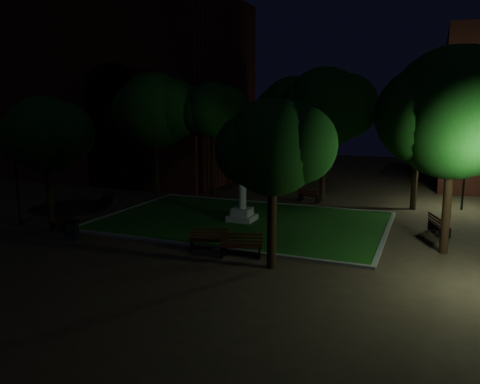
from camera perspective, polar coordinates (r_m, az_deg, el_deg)
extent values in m
plane|color=#3F2F1F|center=(24.06, -1.52, -4.73)|extent=(80.00, 80.00, 0.00)
cube|color=#195112|center=(25.83, 0.27, -3.57)|extent=(15.00, 10.00, 0.08)
cube|color=slate|center=(21.35, -4.90, -6.57)|extent=(15.40, 0.20, 0.12)
cube|color=slate|center=(30.49, 3.87, -1.38)|extent=(15.40, 0.20, 0.12)
cube|color=slate|center=(29.45, -13.58, -2.08)|extent=(0.20, 10.00, 0.12)
cube|color=slate|center=(24.12, 17.32, -5.02)|extent=(0.20, 10.00, 0.12)
cube|color=#ADAA9F|center=(25.78, 0.27, -3.16)|extent=(1.40, 1.40, 0.30)
cube|color=#ADAA9F|center=(25.70, 0.27, -2.40)|extent=(1.00, 1.00, 0.40)
cylinder|color=#ADAA9F|center=(25.46, 0.28, 0.23)|extent=(0.44, 0.44, 2.00)
sphere|color=#ADAA9F|center=(25.27, 0.28, 3.02)|extent=(0.50, 0.50, 0.50)
cube|color=#572016|center=(43.45, -13.78, 11.73)|extent=(20.00, 12.00, 15.00)
cube|color=black|center=(38.13, -13.83, 5.94)|extent=(5.00, 3.00, 7.00)
cylinder|color=black|center=(38.03, -14.06, 11.20)|extent=(5.00, 3.00, 5.00)
plane|color=#FF5B1E|center=(39.10, -12.79, 6.08)|extent=(6.30, 0.00, 6.30)
cylinder|color=black|center=(27.12, -22.19, 0.14)|extent=(0.36, 0.36, 3.61)
sphere|color=#134611|center=(26.79, -22.64, 6.50)|extent=(4.04, 4.04, 4.04)
sphere|color=#134611|center=(26.23, -20.76, 6.78)|extent=(3.23, 3.23, 3.23)
sphere|color=#134611|center=(27.16, -24.29, 6.21)|extent=(3.03, 3.03, 3.03)
cylinder|color=black|center=(32.26, -3.25, 3.54)|extent=(0.36, 0.36, 4.86)
sphere|color=#134611|center=(32.03, -3.32, 9.90)|extent=(3.81, 3.81, 3.81)
sphere|color=#134611|center=(31.81, -1.59, 10.09)|extent=(3.04, 3.04, 3.04)
sphere|color=#134611|center=(32.10, -4.79, 9.70)|extent=(2.85, 2.85, 2.85)
cylinder|color=black|center=(31.76, 10.07, 3.06)|extent=(0.36, 0.36, 4.60)
sphere|color=#134611|center=(31.50, 10.29, 10.08)|extent=(5.27, 5.27, 5.27)
sphere|color=#134611|center=(31.45, 12.76, 10.17)|extent=(4.22, 4.22, 4.22)
sphere|color=#134611|center=(31.45, 8.26, 9.95)|extent=(3.95, 3.95, 3.95)
cylinder|color=black|center=(30.53, 20.52, 1.56)|extent=(0.36, 0.36, 3.87)
sphere|color=#134611|center=(30.24, 20.90, 7.41)|extent=(3.96, 3.96, 3.96)
sphere|color=#134611|center=(30.43, 22.80, 7.49)|extent=(3.17, 3.17, 3.17)
sphere|color=#134611|center=(29.98, 19.35, 7.30)|extent=(2.97, 2.97, 2.97)
cylinder|color=black|center=(21.83, 23.92, -1.34)|extent=(0.36, 0.36, 4.35)
sphere|color=#134611|center=(21.44, 24.68, 8.74)|extent=(5.51, 5.51, 5.51)
sphere|color=#134611|center=(21.13, 21.67, 8.67)|extent=(4.14, 4.14, 4.14)
cylinder|color=black|center=(18.22, 3.89, -3.78)|extent=(0.36, 0.36, 3.65)
sphere|color=#134611|center=(17.73, 4.01, 5.48)|extent=(3.73, 3.73, 3.73)
sphere|color=#134611|center=(17.65, 7.10, 5.73)|extent=(2.98, 2.98, 2.98)
sphere|color=#134611|center=(17.71, 1.40, 5.17)|extent=(2.80, 2.80, 2.80)
cylinder|color=black|center=(34.03, -10.13, 3.36)|extent=(0.36, 0.36, 4.39)
sphere|color=#134611|center=(33.79, -10.34, 9.75)|extent=(5.32, 5.32, 5.32)
sphere|color=#134611|center=(33.26, -8.20, 9.97)|extent=(4.25, 4.25, 4.25)
sphere|color=#134611|center=(34.12, -12.14, 9.52)|extent=(3.99, 3.99, 3.99)
cylinder|color=black|center=(35.25, 6.47, 3.77)|extent=(0.36, 0.36, 4.48)
sphere|color=#134611|center=(35.02, 6.60, 9.85)|extent=(4.99, 4.99, 4.99)
sphere|color=#134611|center=(34.90, 8.69, 9.96)|extent=(3.99, 3.99, 3.99)
sphere|color=#134611|center=(35.02, 4.87, 9.71)|extent=(3.74, 3.74, 3.74)
cylinder|color=black|center=(27.43, -25.52, 0.78)|extent=(0.12, 0.12, 4.35)
cylinder|color=black|center=(27.19, -25.87, 5.31)|extent=(0.90, 0.08, 0.08)
sphere|color=#D8FFD8|center=(27.53, -26.50, 5.31)|extent=(0.28, 0.28, 0.28)
sphere|color=#D8FFD8|center=(26.86, -25.23, 5.31)|extent=(0.28, 0.28, 0.28)
cylinder|color=black|center=(38.04, -11.70, 3.63)|extent=(0.12, 0.12, 3.85)
cylinder|color=black|center=(37.87, -11.81, 6.52)|extent=(0.90, 0.08, 0.08)
sphere|color=#D8FFD8|center=(38.12, -12.37, 6.52)|extent=(0.28, 0.28, 0.28)
sphere|color=#D8FFD8|center=(37.62, -11.23, 6.51)|extent=(0.28, 0.28, 0.28)
cylinder|color=black|center=(31.52, 25.65, 1.53)|extent=(0.12, 0.12, 3.94)
cylinder|color=black|center=(31.31, 25.94, 5.09)|extent=(0.90, 0.08, 0.08)
sphere|color=#D8FFD8|center=(31.28, 25.11, 5.15)|extent=(0.28, 0.28, 0.28)
sphere|color=#D8FFD8|center=(31.34, 26.76, 5.03)|extent=(0.28, 0.28, 0.28)
cube|color=black|center=(20.94, -5.89, -6.44)|extent=(0.27, 0.57, 0.47)
cube|color=black|center=(20.82, -1.81, -6.49)|extent=(0.27, 0.57, 0.47)
cube|color=#38130B|center=(20.57, -3.92, -6.01)|extent=(1.61, 0.71, 0.04)
cube|color=#38130B|center=(20.71, -3.89, -5.89)|extent=(1.61, 0.71, 0.04)
cube|color=#38130B|center=(20.85, -3.85, -5.78)|extent=(1.61, 0.71, 0.04)
cube|color=#38130B|center=(21.00, -3.82, -5.66)|extent=(1.61, 0.71, 0.04)
cube|color=#38130B|center=(21.03, -3.81, -5.34)|extent=(1.60, 0.68, 0.10)
cube|color=#38130B|center=(20.99, -3.82, -4.95)|extent=(1.60, 0.68, 0.10)
cube|color=#38130B|center=(20.95, -3.82, -4.56)|extent=(1.60, 0.68, 0.10)
cube|color=black|center=(19.95, -2.09, -7.22)|extent=(0.24, 0.60, 0.49)
cube|color=black|center=(19.82, 2.41, -7.33)|extent=(0.24, 0.60, 0.49)
cube|color=#38130B|center=(19.56, 0.10, -6.78)|extent=(1.73, 0.62, 0.04)
cube|color=#38130B|center=(19.71, 0.14, -6.65)|extent=(1.73, 0.62, 0.04)
cube|color=#38130B|center=(19.86, 0.17, -6.52)|extent=(1.73, 0.62, 0.04)
cube|color=#38130B|center=(20.00, 0.21, -6.39)|extent=(1.73, 0.62, 0.04)
cube|color=#38130B|center=(20.04, 0.23, -6.03)|extent=(1.72, 0.59, 0.11)
cube|color=#38130B|center=(19.99, 0.23, -5.61)|extent=(1.72, 0.59, 0.11)
cube|color=#38130B|center=(19.95, 0.23, -5.18)|extent=(1.72, 0.59, 0.11)
cube|color=black|center=(25.93, -21.64, -3.87)|extent=(0.20, 0.53, 0.43)
cube|color=black|center=(24.79, -20.01, -4.40)|extent=(0.20, 0.53, 0.43)
cube|color=#38130B|center=(25.19, -21.29, -3.72)|extent=(1.53, 0.50, 0.04)
cube|color=#38130B|center=(25.26, -21.03, -3.67)|extent=(1.53, 0.50, 0.04)
cube|color=#38130B|center=(25.33, -20.76, -3.61)|extent=(1.53, 0.50, 0.04)
cube|color=#38130B|center=(25.40, -20.50, -3.56)|extent=(1.53, 0.50, 0.04)
cube|color=#38130B|center=(25.41, -20.40, -3.32)|extent=(1.52, 0.47, 0.09)
cube|color=#38130B|center=(25.37, -20.42, -3.02)|extent=(1.52, 0.47, 0.09)
cube|color=#38130B|center=(25.34, -20.44, -2.72)|extent=(1.52, 0.47, 0.09)
cube|color=black|center=(32.03, -15.68, -0.90)|extent=(0.52, 0.22, 0.42)
cube|color=black|center=(30.79, -16.53, -1.39)|extent=(0.52, 0.22, 0.42)
cube|color=#38130B|center=(31.44, -16.48, -0.74)|extent=(0.55, 1.49, 0.04)
cube|color=#38130B|center=(31.39, -16.25, -0.74)|extent=(0.55, 1.49, 0.04)
cube|color=#38130B|center=(31.35, -16.02, -0.75)|extent=(0.55, 1.49, 0.04)
cube|color=#38130B|center=(31.30, -15.79, -0.75)|extent=(0.55, 1.49, 0.04)
cube|color=#38130B|center=(31.26, -15.70, -0.58)|extent=(0.52, 1.48, 0.09)
cube|color=#38130B|center=(31.24, -15.71, -0.34)|extent=(0.52, 1.48, 0.09)
cube|color=#38130B|center=(31.21, -15.73, -0.10)|extent=(0.52, 1.48, 0.09)
cube|color=black|center=(24.81, 23.66, -4.59)|extent=(0.58, 0.25, 0.47)
cube|color=black|center=(26.18, 22.55, -3.75)|extent=(0.58, 0.25, 0.47)
cube|color=#38130B|center=(25.52, 23.63, -3.61)|extent=(0.64, 1.67, 0.04)
cube|color=#38130B|center=(25.47, 23.31, -3.61)|extent=(0.64, 1.67, 0.04)
cube|color=#38130B|center=(25.42, 22.99, -3.62)|extent=(0.64, 1.67, 0.04)
cube|color=#38130B|center=(25.37, 22.67, -3.62)|extent=(0.64, 1.67, 0.04)
cube|color=#38130B|center=(25.32, 22.55, -3.38)|extent=(0.61, 1.65, 0.10)
cube|color=#38130B|center=(25.29, 22.57, -3.05)|extent=(0.61, 1.65, 0.10)
cube|color=#38130B|center=(25.25, 22.59, -2.72)|extent=(0.61, 1.65, 0.10)
cube|color=black|center=(31.06, 9.50, -1.00)|extent=(0.23, 0.52, 0.42)
cube|color=black|center=(31.79, 7.46, -0.68)|extent=(0.23, 0.52, 0.42)
cube|color=#38130B|center=(31.55, 8.69, -0.39)|extent=(1.47, 0.60, 0.04)
cube|color=#38130B|center=(31.44, 8.56, -0.42)|extent=(1.47, 0.60, 0.04)
cube|color=#38130B|center=(31.33, 8.42, -0.46)|extent=(1.47, 0.60, 0.04)
cube|color=#38130B|center=(31.22, 8.29, -0.49)|extent=(1.47, 0.60, 0.04)
cube|color=#38130B|center=(31.15, 8.23, -0.33)|extent=(1.46, 0.57, 0.09)
cube|color=#38130B|center=(31.13, 8.24, -0.09)|extent=(1.46, 0.57, 0.09)
cube|color=#38130B|center=(31.10, 8.24, 0.15)|extent=(1.46, 0.57, 0.09)
cube|color=black|center=(23.70, -19.72, -4.52)|extent=(0.60, 0.60, 0.85)
cube|color=black|center=(23.59, -19.79, -3.46)|extent=(0.67, 0.67, 0.06)
imported|color=black|center=(31.85, -15.57, -0.49)|extent=(1.80, 0.66, 0.94)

